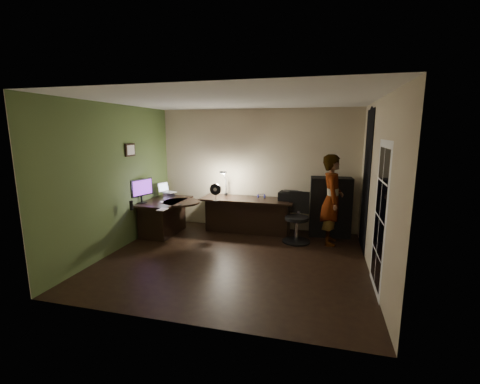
% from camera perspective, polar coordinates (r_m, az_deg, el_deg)
% --- Properties ---
extents(floor, '(4.50, 4.00, 0.01)m').
position_cam_1_polar(floor, '(5.76, -1.20, -11.87)').
color(floor, black).
rests_on(floor, ground).
extents(ceiling, '(4.50, 4.00, 0.01)m').
position_cam_1_polar(ceiling, '(5.34, -1.32, 16.07)').
color(ceiling, silver).
rests_on(ceiling, floor).
extents(wall_back, '(4.50, 0.01, 2.70)m').
position_cam_1_polar(wall_back, '(7.31, 3.02, 4.00)').
color(wall_back, '#BFAE8D').
rests_on(wall_back, floor).
extents(wall_front, '(4.50, 0.01, 2.70)m').
position_cam_1_polar(wall_front, '(3.54, -10.15, -3.52)').
color(wall_front, '#BFAE8D').
rests_on(wall_front, floor).
extents(wall_left, '(0.01, 4.00, 2.70)m').
position_cam_1_polar(wall_left, '(6.37, -21.19, 2.27)').
color(wall_left, '#BFAE8D').
rests_on(wall_left, floor).
extents(wall_right, '(0.01, 4.00, 2.70)m').
position_cam_1_polar(wall_right, '(5.25, 23.17, 0.44)').
color(wall_right, '#BFAE8D').
rests_on(wall_right, floor).
extents(green_wall_overlay, '(0.00, 4.00, 2.70)m').
position_cam_1_polar(green_wall_overlay, '(6.36, -21.08, 2.27)').
color(green_wall_overlay, '#495F2F').
rests_on(green_wall_overlay, floor).
extents(arched_doorway, '(0.01, 0.90, 2.60)m').
position_cam_1_polar(arched_doorway, '(6.38, 21.52, 1.80)').
color(arched_doorway, black).
rests_on(arched_doorway, floor).
extents(french_door, '(0.02, 0.92, 2.10)m').
position_cam_1_polar(french_door, '(4.77, 23.62, -4.24)').
color(french_door, white).
rests_on(french_door, floor).
extents(framed_picture, '(0.04, 0.30, 0.25)m').
position_cam_1_polar(framed_picture, '(6.67, -18.99, 7.09)').
color(framed_picture, black).
rests_on(framed_picture, wall_left).
extents(desk_left, '(0.82, 1.31, 0.74)m').
position_cam_1_polar(desk_left, '(7.18, -13.22, -4.37)').
color(desk_left, black).
rests_on(desk_left, floor).
extents(desk_right, '(2.04, 0.75, 0.76)m').
position_cam_1_polar(desk_right, '(7.10, 1.28, -4.16)').
color(desk_right, black).
rests_on(desk_right, floor).
extents(cabinet, '(0.87, 0.48, 1.26)m').
position_cam_1_polar(cabinet, '(7.07, 15.75, -2.55)').
color(cabinet, black).
rests_on(cabinet, floor).
extents(laptop_stand, '(0.31, 0.29, 0.10)m').
position_cam_1_polar(laptop_stand, '(7.45, -12.45, -0.47)').
color(laptop_stand, silver).
rests_on(laptop_stand, desk_left).
extents(laptop, '(0.39, 0.38, 0.21)m').
position_cam_1_polar(laptop, '(7.42, -12.50, 0.75)').
color(laptop, silver).
rests_on(laptop, laptop_stand).
extents(monitor, '(0.26, 0.57, 0.37)m').
position_cam_1_polar(monitor, '(6.97, -17.15, -0.37)').
color(monitor, black).
rests_on(monitor, desk_left).
extents(mouse, '(0.06, 0.09, 0.03)m').
position_cam_1_polar(mouse, '(6.88, -13.77, -1.75)').
color(mouse, silver).
rests_on(mouse, desk_left).
extents(phone, '(0.08, 0.13, 0.01)m').
position_cam_1_polar(phone, '(6.60, -10.61, -2.28)').
color(phone, black).
rests_on(phone, desk_left).
extents(pen, '(0.10, 0.13, 0.01)m').
position_cam_1_polar(pen, '(7.27, -12.75, -1.14)').
color(pen, black).
rests_on(pen, desk_left).
extents(speaker, '(0.07, 0.07, 0.17)m').
position_cam_1_polar(speaker, '(6.43, -18.75, -2.27)').
color(speaker, black).
rests_on(speaker, desk_left).
extents(notepad, '(0.16, 0.22, 0.01)m').
position_cam_1_polar(notepad, '(6.29, -13.62, -3.03)').
color(notepad, silver).
rests_on(notepad, desk_left).
extents(desk_fan, '(0.24, 0.14, 0.37)m').
position_cam_1_polar(desk_fan, '(6.73, -4.33, -0.04)').
color(desk_fan, black).
rests_on(desk_fan, desk_right).
extents(headphones, '(0.20, 0.14, 0.09)m').
position_cam_1_polar(headphones, '(7.08, 3.82, -0.66)').
color(headphones, navy).
rests_on(headphones, desk_right).
extents(printer, '(0.48, 0.39, 0.20)m').
position_cam_1_polar(printer, '(6.88, 8.87, -0.63)').
color(printer, black).
rests_on(printer, desk_right).
extents(desk_lamp, '(0.22, 0.30, 0.60)m').
position_cam_1_polar(desk_lamp, '(7.27, -2.51, 1.73)').
color(desk_lamp, black).
rests_on(desk_lamp, desk_right).
extents(office_chair, '(0.61, 0.61, 1.00)m').
position_cam_1_polar(office_chair, '(6.53, 10.08, -4.58)').
color(office_chair, black).
rests_on(office_chair, floor).
extents(person, '(0.43, 0.64, 1.78)m').
position_cam_1_polar(person, '(6.53, 16.01, -1.34)').
color(person, '#D8A88C').
rests_on(person, floor).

